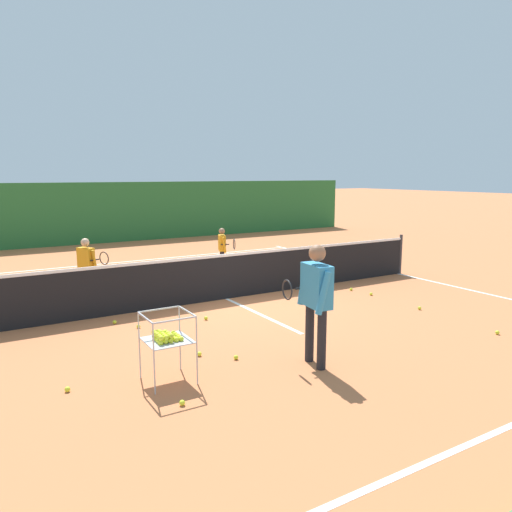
# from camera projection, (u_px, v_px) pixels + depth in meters

# --- Properties ---
(ground_plane) EXTENTS (120.00, 120.00, 0.00)m
(ground_plane) POSITION_uv_depth(u_px,v_px,m) (227.00, 299.00, 10.45)
(ground_plane) COLOR #C67042
(line_baseline_near) EXTENTS (10.36, 0.08, 0.01)m
(line_baseline_near) POSITION_uv_depth(u_px,v_px,m) (505.00, 428.00, 5.12)
(line_baseline_near) COLOR white
(line_baseline_near) RESTS_ON ground
(line_baseline_far) EXTENTS (10.36, 0.08, 0.01)m
(line_baseline_far) POSITION_uv_depth(u_px,v_px,m) (144.00, 260.00, 15.14)
(line_baseline_far) COLOR white
(line_baseline_far) RESTS_ON ground
(line_sideline_east) EXTENTS (0.08, 11.85, 0.01)m
(line_sideline_east) POSITION_uv_depth(u_px,v_px,m) (398.00, 274.00, 13.08)
(line_sideline_east) COLOR white
(line_sideline_east) RESTS_ON ground
(line_service_center) EXTENTS (0.08, 5.46, 0.01)m
(line_service_center) POSITION_uv_depth(u_px,v_px,m) (226.00, 299.00, 10.45)
(line_service_center) COLOR white
(line_service_center) RESTS_ON ground
(tennis_net) EXTENTS (10.56, 0.08, 1.05)m
(tennis_net) POSITION_uv_depth(u_px,v_px,m) (226.00, 276.00, 10.37)
(tennis_net) COLOR #333338
(tennis_net) RESTS_ON ground
(instructor) EXTENTS (0.44, 0.81, 1.70)m
(instructor) POSITION_uv_depth(u_px,v_px,m) (316.00, 294.00, 6.67)
(instructor) COLOR black
(instructor) RESTS_ON ground
(student_0) EXTENTS (0.61, 0.53, 1.29)m
(student_0) POSITION_uv_depth(u_px,v_px,m) (87.00, 262.00, 10.47)
(student_0) COLOR navy
(student_0) RESTS_ON ground
(student_1) EXTENTS (0.41, 0.67, 1.21)m
(student_1) POSITION_uv_depth(u_px,v_px,m) (223.00, 246.00, 13.13)
(student_1) COLOR black
(student_1) RESTS_ON ground
(ball_cart) EXTENTS (0.58, 0.58, 0.90)m
(ball_cart) POSITION_uv_depth(u_px,v_px,m) (166.00, 337.00, 6.19)
(ball_cart) COLOR #B7B7BC
(ball_cart) RESTS_ON ground
(tennis_ball_0) EXTENTS (0.07, 0.07, 0.07)m
(tennis_ball_0) POSITION_uv_depth(u_px,v_px,m) (138.00, 326.00, 8.45)
(tennis_ball_0) COLOR yellow
(tennis_ball_0) RESTS_ON ground
(tennis_ball_1) EXTENTS (0.07, 0.07, 0.07)m
(tennis_ball_1) POSITION_uv_depth(u_px,v_px,m) (199.00, 354.00, 7.16)
(tennis_ball_1) COLOR yellow
(tennis_ball_1) RESTS_ON ground
(tennis_ball_2) EXTENTS (0.07, 0.07, 0.07)m
(tennis_ball_2) POSITION_uv_depth(u_px,v_px,m) (182.00, 403.00, 5.63)
(tennis_ball_2) COLOR yellow
(tennis_ball_2) RESTS_ON ground
(tennis_ball_3) EXTENTS (0.07, 0.07, 0.07)m
(tennis_ball_3) POSITION_uv_depth(u_px,v_px,m) (351.00, 289.00, 11.18)
(tennis_ball_3) COLOR yellow
(tennis_ball_3) RESTS_ON ground
(tennis_ball_4) EXTENTS (0.07, 0.07, 0.07)m
(tennis_ball_4) POSITION_uv_depth(u_px,v_px,m) (206.00, 318.00, 8.93)
(tennis_ball_4) COLOR yellow
(tennis_ball_4) RESTS_ON ground
(tennis_ball_5) EXTENTS (0.07, 0.07, 0.07)m
(tennis_ball_5) POSITION_uv_depth(u_px,v_px,m) (497.00, 332.00, 8.12)
(tennis_ball_5) COLOR yellow
(tennis_ball_5) RESTS_ON ground
(tennis_ball_6) EXTENTS (0.07, 0.07, 0.07)m
(tennis_ball_6) POSITION_uv_depth(u_px,v_px,m) (236.00, 357.00, 7.02)
(tennis_ball_6) COLOR yellow
(tennis_ball_6) RESTS_ON ground
(tennis_ball_7) EXTENTS (0.07, 0.07, 0.07)m
(tennis_ball_7) POSITION_uv_depth(u_px,v_px,m) (371.00, 294.00, 10.73)
(tennis_ball_7) COLOR yellow
(tennis_ball_7) RESTS_ON ground
(tennis_ball_8) EXTENTS (0.07, 0.07, 0.07)m
(tennis_ball_8) POSITION_uv_depth(u_px,v_px,m) (420.00, 308.00, 9.60)
(tennis_ball_8) COLOR yellow
(tennis_ball_8) RESTS_ON ground
(tennis_ball_9) EXTENTS (0.07, 0.07, 0.07)m
(tennis_ball_9) POSITION_uv_depth(u_px,v_px,m) (115.00, 322.00, 8.70)
(tennis_ball_9) COLOR yellow
(tennis_ball_9) RESTS_ON ground
(tennis_ball_10) EXTENTS (0.07, 0.07, 0.07)m
(tennis_ball_10) POSITION_uv_depth(u_px,v_px,m) (67.00, 389.00, 5.98)
(tennis_ball_10) COLOR yellow
(tennis_ball_10) RESTS_ON ground
(windscreen_fence) EXTENTS (22.78, 0.08, 2.33)m
(windscreen_fence) POSITION_uv_depth(u_px,v_px,m) (105.00, 213.00, 18.77)
(windscreen_fence) COLOR #286B33
(windscreen_fence) RESTS_ON ground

